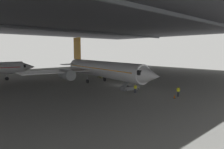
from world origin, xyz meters
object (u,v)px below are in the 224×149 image
(crew_worker_near_nose, at_px, (178,91))
(traffic_cone_orange, at_px, (175,96))
(airplane_main, at_px, (101,69))
(crew_worker_by_stairs, at_px, (135,88))
(baggage_tug, at_px, (101,76))
(boarding_stairs, at_px, (130,86))

(crew_worker_near_nose, relative_size, traffic_cone_orange, 2.86)
(airplane_main, height_order, traffic_cone_orange, airplane_main)
(crew_worker_by_stairs, height_order, traffic_cone_orange, crew_worker_by_stairs)
(traffic_cone_orange, bearing_deg, crew_worker_by_stairs, 101.27)
(traffic_cone_orange, bearing_deg, airplane_main, 87.36)
(crew_worker_near_nose, height_order, traffic_cone_orange, crew_worker_near_nose)
(airplane_main, relative_size, baggage_tug, 14.60)
(airplane_main, height_order, baggage_tug, airplane_main)
(airplane_main, bearing_deg, crew_worker_near_nose, -88.25)
(traffic_cone_orange, distance_m, baggage_tug, 28.76)
(airplane_main, distance_m, crew_worker_by_stairs, 13.28)
(airplane_main, relative_size, crew_worker_by_stairs, 23.16)
(crew_worker_by_stairs, bearing_deg, traffic_cone_orange, -78.73)
(airplane_main, xyz_separation_m, traffic_cone_orange, (-0.92, -19.97, -3.13))
(traffic_cone_orange, height_order, baggage_tug, baggage_tug)
(crew_worker_near_nose, xyz_separation_m, baggage_tug, (5.90, 27.54, -0.46))
(crew_worker_by_stairs, relative_size, baggage_tug, 0.63)
(airplane_main, bearing_deg, boarding_stairs, -94.11)
(airplane_main, distance_m, crew_worker_near_nose, 19.88)
(crew_worker_by_stairs, xyz_separation_m, baggage_tug, (8.84, 20.63, -0.35))
(crew_worker_near_nose, height_order, crew_worker_by_stairs, crew_worker_near_nose)
(boarding_stairs, relative_size, baggage_tug, 1.87)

